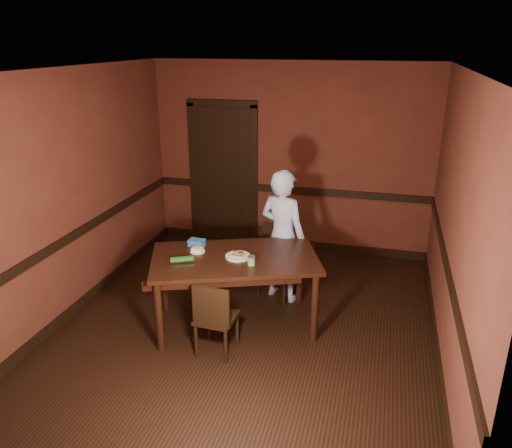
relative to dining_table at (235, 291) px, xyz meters
The scene contains 22 objects.
floor 0.43m from the dining_table, 19.37° to the left, with size 4.00×4.50×0.01m, color black.
ceiling 2.30m from the dining_table, 19.37° to the left, with size 4.00×4.50×0.01m, color silver.
wall_back 2.48m from the dining_table, 86.82° to the left, with size 4.00×0.02×2.70m, color #5B281B.
wall_front 2.40m from the dining_table, 86.69° to the right, with size 4.00×0.02×2.70m, color #5B281B.
wall_left 2.10m from the dining_table, behind, with size 0.02×4.50×2.70m, color #5B281B.
wall_right 2.33m from the dining_table, ahead, with size 0.02×4.50×2.70m, color #5B281B.
dado_back 2.34m from the dining_table, 86.80° to the left, with size 4.00×0.03×0.10m, color black.
dado_left 1.92m from the dining_table, behind, with size 0.03×4.50×0.10m, color black.
dado_right 2.17m from the dining_table, ahead, with size 0.03×4.50×0.10m, color black.
baseboard_back 2.31m from the dining_table, 86.80° to the left, with size 4.00×0.03×0.12m, color black.
baseboard_left 1.89m from the dining_table, behind, with size 0.03×4.50×0.12m, color black.
baseboard_right 2.14m from the dining_table, ahead, with size 0.03×4.50×0.12m, color black.
door 2.52m from the dining_table, 111.10° to the left, with size 1.05×0.07×2.20m.
dining_table is the anchor object (origin of this frame).
chair_far 0.81m from the dining_table, 68.02° to the left, with size 0.40×0.40×0.86m, color black, non-canonical shape.
chair_near 0.54m from the dining_table, 93.27° to the right, with size 0.37×0.37×0.80m, color black, non-canonical shape.
person 0.91m from the dining_table, 64.21° to the left, with size 0.58×0.38×1.60m, color silver.
sandwich_plate 0.43m from the dining_table, ahead, with size 0.27×0.27×0.07m.
sauce_jar 0.53m from the dining_table, 34.25° to the right, with size 0.08×0.08×0.10m.
cheese_saucer 0.60m from the dining_table, behind, with size 0.16×0.16×0.05m.
food_tub 0.68m from the dining_table, 161.09° to the left, with size 0.18×0.13×0.07m.
wrapped_veg 0.71m from the dining_table, 150.19° to the right, with size 0.07×0.07×0.24m, color #154413.
Camera 1 is at (1.32, -4.62, 2.98)m, focal length 35.00 mm.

